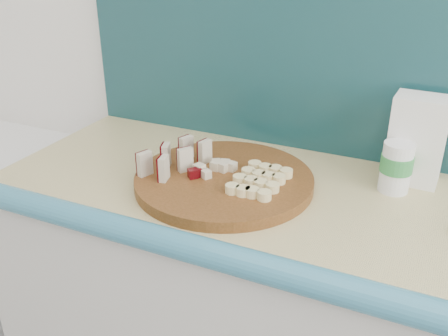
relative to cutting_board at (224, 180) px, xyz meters
name	(u,v)px	position (x,y,z in m)	size (l,w,h in m)	color
cutting_board	(224,180)	(0.00, 0.00, 0.00)	(0.44, 0.44, 0.03)	#4D2C10
apple_wedges	(175,157)	(-0.13, -0.02, 0.04)	(0.12, 0.17, 0.06)	beige
apple_chunks	(214,169)	(-0.03, 0.00, 0.02)	(0.07, 0.08, 0.02)	beige
banana_slices	(259,180)	(0.09, -0.01, 0.02)	(0.12, 0.17, 0.02)	#F7E096
flour_bag	(417,140)	(0.42, 0.23, 0.10)	(0.13, 0.09, 0.22)	white
canister	(396,166)	(0.39, 0.15, 0.05)	(0.08, 0.08, 0.12)	white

